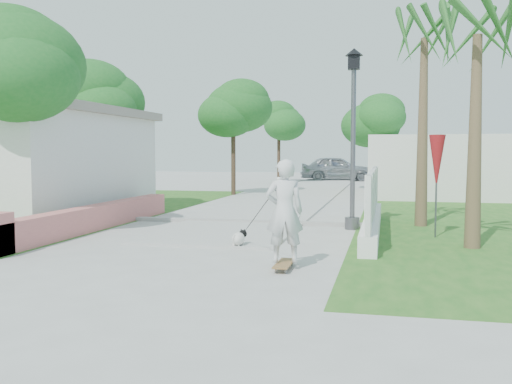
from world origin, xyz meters
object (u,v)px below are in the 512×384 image
(bollard, at_px, (279,192))
(dog, at_px, (239,238))
(patio_umbrella, at_px, (437,162))
(skateboarder, at_px, (259,216))
(street_lamp, at_px, (353,131))
(parked_car, at_px, (337,168))

(bollard, bearing_deg, dog, -85.16)
(patio_umbrella, relative_size, dog, 4.35)
(skateboarder, height_order, dog, skateboarder)
(bollard, relative_size, patio_umbrella, 0.47)
(patio_umbrella, relative_size, skateboarder, 0.94)
(street_lamp, distance_m, skateboarder, 4.83)
(street_lamp, bearing_deg, skateboarder, -107.99)
(street_lamp, distance_m, patio_umbrella, 2.27)
(bollard, xyz_separation_m, skateboarder, (1.30, -8.81, 0.18))
(street_lamp, height_order, skateboarder, street_lamp)
(patio_umbrella, bearing_deg, skateboarder, -134.89)
(street_lamp, distance_m, parked_car, 24.52)
(patio_umbrella, height_order, parked_car, patio_umbrella)
(patio_umbrella, xyz_separation_m, parked_car, (-4.34, 25.34, -0.86))
(street_lamp, distance_m, dog, 4.47)
(skateboarder, xyz_separation_m, parked_car, (-1.04, 28.66, 0.06))
(street_lamp, xyz_separation_m, patio_umbrella, (1.90, -1.00, -0.74))
(skateboarder, bearing_deg, bollard, -96.01)
(skateboarder, relative_size, parked_car, 0.50)
(bollard, bearing_deg, parked_car, 89.26)
(skateboarder, bearing_deg, patio_umbrella, -149.28)
(skateboarder, relative_size, dog, 4.65)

